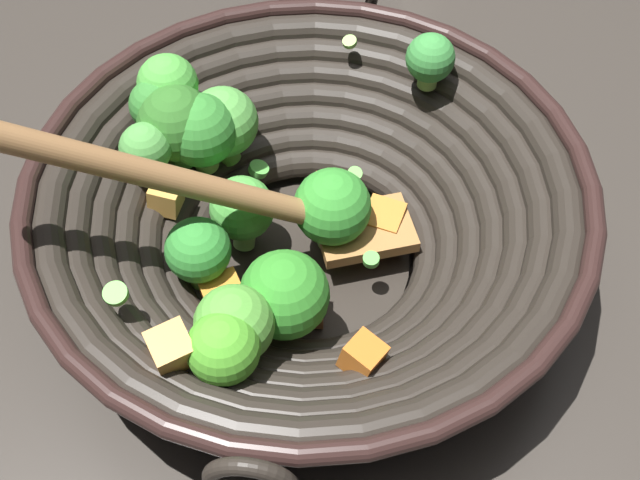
% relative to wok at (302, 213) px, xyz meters
% --- Properties ---
extents(ground_plane, '(4.00, 4.00, 0.00)m').
position_rel_wok_xyz_m(ground_plane, '(-0.00, 0.00, -0.07)').
color(ground_plane, '#332D28').
extents(wok, '(0.41, 0.43, 0.21)m').
position_rel_wok_xyz_m(wok, '(0.00, 0.00, 0.00)').
color(wok, black).
rests_on(wok, ground).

